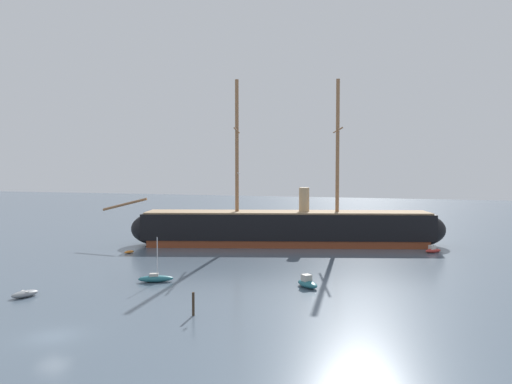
# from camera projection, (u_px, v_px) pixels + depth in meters

# --- Properties ---
(ground_plane) EXTENTS (400.00, 400.00, 0.00)m
(ground_plane) POSITION_uv_depth(u_px,v_px,m) (53.00, 337.00, 42.20)
(ground_plane) COLOR #4C5B6B
(tall_ship) EXTENTS (59.38, 21.97, 29.26)m
(tall_ship) POSITION_uv_depth(u_px,v_px,m) (287.00, 228.00, 91.10)
(tall_ship) COLOR brown
(tall_ship) RESTS_ON ground
(dinghy_foreground_left) EXTENTS (2.19, 3.21, 0.70)m
(dinghy_foreground_left) POSITION_uv_depth(u_px,v_px,m) (25.00, 294.00, 54.98)
(dinghy_foreground_left) COLOR gray
(dinghy_foreground_left) RESTS_ON ground
(sailboat_near_centre) EXTENTS (4.31, 2.98, 5.45)m
(sailboat_near_centre) POSITION_uv_depth(u_px,v_px,m) (156.00, 278.00, 62.17)
(sailboat_near_centre) COLOR #236670
(sailboat_near_centre) RESTS_ON ground
(motorboat_mid_right) EXTENTS (3.46, 3.50, 1.46)m
(motorboat_mid_right) POSITION_uv_depth(u_px,v_px,m) (307.00, 283.00, 59.40)
(motorboat_mid_right) COLOR #236670
(motorboat_mid_right) RESTS_ON ground
(dinghy_alongside_bow) EXTENTS (1.31, 2.03, 0.44)m
(dinghy_alongside_bow) POSITION_uv_depth(u_px,v_px,m) (129.00, 252.00, 82.97)
(dinghy_alongside_bow) COLOR orange
(dinghy_alongside_bow) RESTS_ON ground
(motorboat_far_right) EXTENTS (3.02, 2.89, 1.24)m
(motorboat_far_right) POSITION_uv_depth(u_px,v_px,m) (433.00, 250.00, 83.38)
(motorboat_far_right) COLOR #B22D28
(motorboat_far_right) RESTS_ON ground
(sailboat_distant_centre) EXTENTS (2.42, 3.32, 4.23)m
(sailboat_distant_centre) POSITION_uv_depth(u_px,v_px,m) (286.00, 234.00, 103.35)
(sailboat_distant_centre) COLOR gold
(sailboat_distant_centre) RESTS_ON ground
(mooring_piling_nearest) EXTENTS (0.25, 0.25, 2.21)m
(mooring_piling_nearest) POSITION_uv_depth(u_px,v_px,m) (193.00, 304.00, 48.08)
(mooring_piling_nearest) COLOR #382B1E
(mooring_piling_nearest) RESTS_ON ground
(seagull_in_flight) EXTENTS (0.41, 1.03, 0.13)m
(seagull_in_flight) POSITION_uv_depth(u_px,v_px,m) (239.00, 173.00, 62.81)
(seagull_in_flight) COLOR silver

